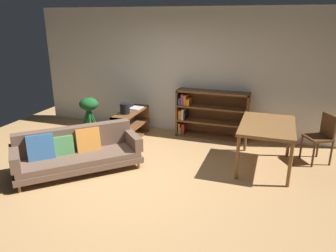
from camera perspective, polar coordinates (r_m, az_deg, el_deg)
ground_plane at (r=5.18m, az=-6.90°, el=-10.07°), size 8.16×8.16×0.00m
back_wall_panel at (r=7.15m, az=2.17°, el=9.59°), size 6.80×0.10×2.70m
fabric_couch at (r=5.65m, az=-16.02°, el=-4.37°), size 1.99×1.96×0.72m
media_console at (r=6.87m, az=-6.57°, el=0.13°), size 0.36×1.14×0.62m
open_laptop at (r=7.00m, az=-6.27°, el=3.36°), size 0.48×0.31×0.06m
desk_speaker at (r=6.58m, az=-7.65°, el=3.09°), size 0.20×0.20×0.21m
potted_floor_plant at (r=7.02m, az=-13.79°, el=2.27°), size 0.46×0.40×0.89m
dining_table at (r=5.67m, az=17.18°, el=-0.44°), size 0.89×1.33×0.78m
dining_chair_near at (r=6.30m, az=25.56°, el=-1.48°), size 0.53×0.54×0.89m
bookshelf at (r=6.99m, az=7.20°, el=2.17°), size 1.52×0.35×1.02m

